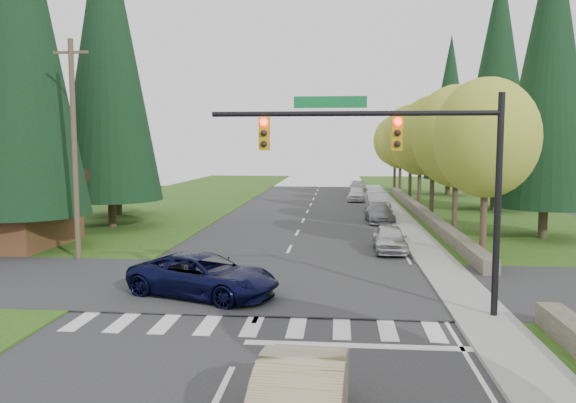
# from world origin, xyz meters

# --- Properties ---
(ground) EXTENTS (120.00, 120.00, 0.00)m
(ground) POSITION_xyz_m (0.00, 0.00, 0.00)
(ground) COLOR #28282B
(ground) RESTS_ON ground
(grass_east) EXTENTS (14.00, 110.00, 0.06)m
(grass_east) POSITION_xyz_m (13.00, 20.00, 0.03)
(grass_east) COLOR #244813
(grass_east) RESTS_ON ground
(grass_west) EXTENTS (14.00, 110.00, 0.06)m
(grass_west) POSITION_xyz_m (-13.00, 20.00, 0.03)
(grass_west) COLOR #244813
(grass_west) RESTS_ON ground
(cross_street) EXTENTS (120.00, 8.00, 0.10)m
(cross_street) POSITION_xyz_m (0.00, 8.00, 0.00)
(cross_street) COLOR #28282B
(cross_street) RESTS_ON ground
(sidewalk_east) EXTENTS (1.80, 80.00, 0.13)m
(sidewalk_east) POSITION_xyz_m (6.90, 22.00, 0.07)
(sidewalk_east) COLOR gray
(sidewalk_east) RESTS_ON ground
(curb_east) EXTENTS (0.20, 80.00, 0.13)m
(curb_east) POSITION_xyz_m (6.05, 22.00, 0.07)
(curb_east) COLOR gray
(curb_east) RESTS_ON ground
(stone_wall_north) EXTENTS (0.70, 40.00, 0.70)m
(stone_wall_north) POSITION_xyz_m (8.60, 30.00, 0.35)
(stone_wall_north) COLOR #4C4438
(stone_wall_north) RESTS_ON ground
(traffic_signal) EXTENTS (8.70, 0.37, 6.80)m
(traffic_signal) POSITION_xyz_m (4.37, 4.50, 4.98)
(traffic_signal) COLOR black
(traffic_signal) RESTS_ON ground
(brown_building) EXTENTS (8.40, 8.40, 5.40)m
(brown_building) POSITION_xyz_m (-15.00, 15.00, 3.14)
(brown_building) COLOR #4C2D19
(brown_building) RESTS_ON ground
(utility_pole) EXTENTS (1.60, 0.24, 10.00)m
(utility_pole) POSITION_xyz_m (-9.50, 12.00, 5.14)
(utility_pole) COLOR #473828
(utility_pole) RESTS_ON ground
(decid_tree_0) EXTENTS (4.80, 4.80, 8.37)m
(decid_tree_0) POSITION_xyz_m (9.20, 14.00, 5.60)
(decid_tree_0) COLOR #38281C
(decid_tree_0) RESTS_ON ground
(decid_tree_1) EXTENTS (5.20, 5.20, 8.80)m
(decid_tree_1) POSITION_xyz_m (9.30, 21.00, 5.80)
(decid_tree_1) COLOR #38281C
(decid_tree_1) RESTS_ON ground
(decid_tree_2) EXTENTS (5.00, 5.00, 8.82)m
(decid_tree_2) POSITION_xyz_m (9.10, 28.00, 5.93)
(decid_tree_2) COLOR #38281C
(decid_tree_2) RESTS_ON ground
(decid_tree_3) EXTENTS (5.00, 5.00, 8.55)m
(decid_tree_3) POSITION_xyz_m (9.20, 35.00, 5.66)
(decid_tree_3) COLOR #38281C
(decid_tree_3) RESTS_ON ground
(decid_tree_4) EXTENTS (5.40, 5.40, 9.18)m
(decid_tree_4) POSITION_xyz_m (9.30, 42.00, 6.06)
(decid_tree_4) COLOR #38281C
(decid_tree_4) RESTS_ON ground
(decid_tree_5) EXTENTS (4.80, 4.80, 8.30)m
(decid_tree_5) POSITION_xyz_m (9.10, 49.00, 5.53)
(decid_tree_5) COLOR #38281C
(decid_tree_5) RESTS_ON ground
(decid_tree_6) EXTENTS (5.20, 5.20, 8.86)m
(decid_tree_6) POSITION_xyz_m (9.20, 56.00, 5.86)
(decid_tree_6) COLOR #38281C
(decid_tree_6) RESTS_ON ground
(conifer_w_a) EXTENTS (6.12, 6.12, 19.80)m
(conifer_w_a) POSITION_xyz_m (-13.00, 14.00, 10.79)
(conifer_w_a) COLOR #38281C
(conifer_w_a) RESTS_ON ground
(conifer_w_b) EXTENTS (5.44, 5.44, 17.80)m
(conifer_w_b) POSITION_xyz_m (-16.00, 18.00, 9.79)
(conifer_w_b) COLOR #38281C
(conifer_w_b) RESTS_ON ground
(conifer_w_c) EXTENTS (6.46, 6.46, 20.80)m
(conifer_w_c) POSITION_xyz_m (-12.00, 22.00, 11.29)
(conifer_w_c) COLOR #38281C
(conifer_w_c) RESTS_ON ground
(conifer_w_e) EXTENTS (5.78, 5.78, 18.80)m
(conifer_w_e) POSITION_xyz_m (-14.00, 28.00, 10.29)
(conifer_w_e) COLOR #38281C
(conifer_w_e) RESTS_ON ground
(conifer_e_a) EXTENTS (5.44, 5.44, 17.80)m
(conifer_e_a) POSITION_xyz_m (14.00, 20.00, 9.79)
(conifer_e_a) COLOR #38281C
(conifer_e_a) RESTS_ON ground
(conifer_e_b) EXTENTS (6.12, 6.12, 19.80)m
(conifer_e_b) POSITION_xyz_m (15.00, 34.00, 10.79)
(conifer_e_b) COLOR #38281C
(conifer_e_b) RESTS_ON ground
(conifer_e_c) EXTENTS (5.10, 5.10, 16.80)m
(conifer_e_c) POSITION_xyz_m (14.00, 48.00, 9.29)
(conifer_e_c) COLOR #38281C
(conifer_e_c) RESTS_ON ground
(suv_navy) EXTENTS (5.87, 4.19, 1.48)m
(suv_navy) POSITION_xyz_m (-2.16, 6.22, 0.74)
(suv_navy) COLOR black
(suv_navy) RESTS_ON ground
(parked_car_a) EXTENTS (1.59, 3.90, 1.33)m
(parked_car_a) POSITION_xyz_m (5.03, 15.23, 0.66)
(parked_car_a) COLOR #BAB9BF
(parked_car_a) RESTS_ON ground
(parked_car_b) EXTENTS (1.98, 4.43, 1.26)m
(parked_car_b) POSITION_xyz_m (5.29, 26.04, 0.63)
(parked_car_b) COLOR slate
(parked_car_b) RESTS_ON ground
(parked_car_c) EXTENTS (1.88, 4.83, 1.57)m
(parked_car_c) POSITION_xyz_m (5.60, 32.71, 0.78)
(parked_car_c) COLOR #AAABAF
(parked_car_c) RESTS_ON ground
(parked_car_d) EXTENTS (1.97, 4.11, 1.36)m
(parked_car_d) POSITION_xyz_m (4.20, 40.99, 0.68)
(parked_car_d) COLOR white
(parked_car_d) RESTS_ON ground
(parked_car_e) EXTENTS (1.94, 4.60, 1.33)m
(parked_car_e) POSITION_xyz_m (4.62, 49.96, 0.66)
(parked_car_e) COLOR #99999D
(parked_car_e) RESTS_ON ground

